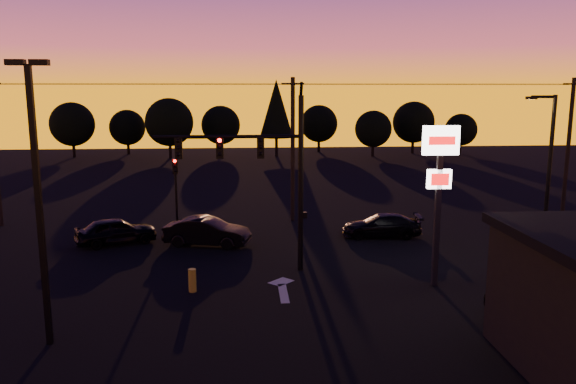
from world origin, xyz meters
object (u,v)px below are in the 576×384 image
object	(u,v)px
pylon_sign	(439,171)
car_right	(382,225)
traffic_signal_mast	(265,165)
bollard	(192,280)
secondary_signal	(176,184)
parking_lot_light	(37,186)
suv_parked	(559,312)
car_mid	(207,232)
car_left	(116,231)
streetlight	(548,168)

from	to	relation	value
pylon_sign	car_right	size ratio (longest dim) A/B	1.52
traffic_signal_mast	bollard	world-z (taller)	traffic_signal_mast
secondary_signal	parking_lot_light	distance (m)	14.90
pylon_sign	suv_parked	world-z (taller)	pylon_sign
traffic_signal_mast	car_mid	distance (m)	6.87
bollard	car_left	bearing A→B (deg)	121.70
bollard	suv_parked	xyz separation A→B (m)	(12.99, -4.86, 0.19)
pylon_sign	suv_parked	xyz separation A→B (m)	(2.75, -4.85, -4.24)
parking_lot_light	secondary_signal	bearing A→B (deg)	80.21
parking_lot_light	car_right	world-z (taller)	parking_lot_light
bollard	car_right	size ratio (longest dim) A/B	0.22
suv_parked	traffic_signal_mast	bearing A→B (deg)	110.45
car_left	suv_parked	size ratio (longest dim) A/B	0.88
secondary_signal	traffic_signal_mast	bearing A→B (deg)	-56.81
streetlight	bollard	distance (m)	18.04
streetlight	traffic_signal_mast	bearing A→B (deg)	-173.86
car_right	car_left	bearing A→B (deg)	-83.83
traffic_signal_mast	suv_parked	xyz separation A→B (m)	(9.85, -7.35, -4.26)
car_right	suv_parked	distance (m)	13.32
parking_lot_light	suv_parked	distance (m)	17.86
streetlight	parking_lot_light	bearing A→B (deg)	-158.35
traffic_signal_mast	bollard	size ratio (longest dim) A/B	8.86
bollard	car_left	xyz separation A→B (m)	(-4.76, 7.70, 0.24)
parking_lot_light	pylon_sign	distance (m)	15.19
streetlight	pylon_sign	bearing A→B (deg)	-149.92
pylon_sign	suv_parked	bearing A→B (deg)	-60.42
traffic_signal_mast	car_right	xyz separation A→B (m)	(6.80, 5.61, -4.29)
streetlight	car_mid	xyz separation A→B (m)	(-16.98, 3.06, -3.67)
traffic_signal_mast	car_mid	xyz separation A→B (m)	(-2.98, 4.56, -4.19)
pylon_sign	streetlight	distance (m)	8.00
parking_lot_light	car_right	size ratio (longest dim) A/B	2.05
pylon_sign	suv_parked	distance (m)	7.01
parking_lot_light	bollard	bearing A→B (deg)	46.62
parking_lot_light	streetlight	distance (m)	23.05
suv_parked	car_mid	bearing A→B (deg)	104.29
streetlight	car_left	world-z (taller)	streetlight
traffic_signal_mast	car_right	distance (m)	9.80
traffic_signal_mast	car_mid	bearing A→B (deg)	123.10
bollard	car_mid	world-z (taller)	car_mid
pylon_sign	car_mid	world-z (taller)	pylon_sign
secondary_signal	suv_parked	world-z (taller)	secondary_signal
parking_lot_light	suv_parked	size ratio (longest dim) A/B	1.88
parking_lot_light	car_mid	world-z (taller)	parking_lot_light
pylon_sign	car_right	xyz separation A→B (m)	(-0.30, 8.11, -4.27)
car_right	traffic_signal_mast	bearing A→B (deg)	-45.80
pylon_sign	suv_parked	size ratio (longest dim) A/B	1.40
streetlight	car_mid	bearing A→B (deg)	169.80
traffic_signal_mast	car_right	bearing A→B (deg)	39.56
traffic_signal_mast	car_right	world-z (taller)	traffic_signal_mast
parking_lot_light	car_mid	distance (m)	13.17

